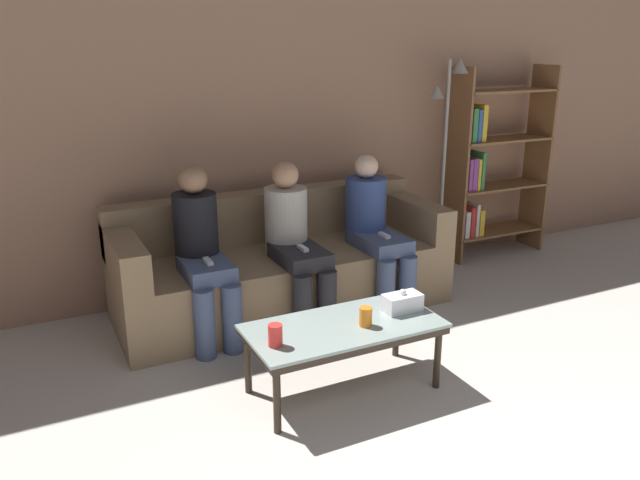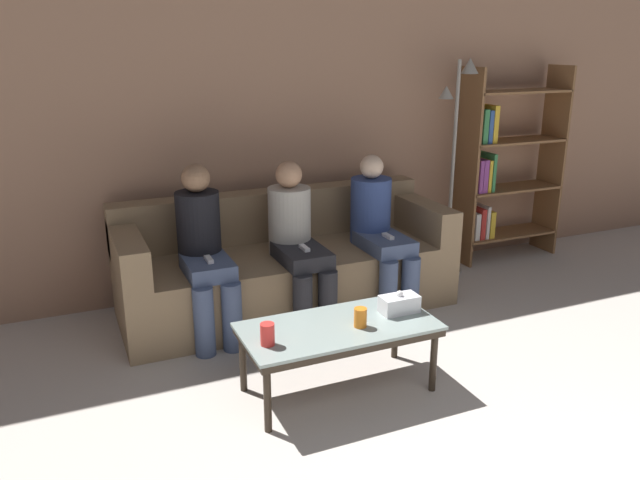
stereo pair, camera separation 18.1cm
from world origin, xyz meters
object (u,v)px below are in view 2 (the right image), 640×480
at_px(cup_near_left, 360,317).
at_px(seated_person_mid_left, 297,239).
at_px(tissue_box, 399,304).
at_px(coffee_table, 338,332).
at_px(bookshelf, 499,169).
at_px(standing_lamp, 455,145).
at_px(seated_person_left_end, 204,248).
at_px(couch, 285,267).
at_px(cup_near_right, 267,334).
at_px(seated_person_mid_right, 379,228).

relative_size(cup_near_left, seated_person_mid_left, 0.10).
distance_m(tissue_box, seated_person_mid_left, 1.02).
distance_m(coffee_table, bookshelf, 2.76).
relative_size(coffee_table, tissue_box, 4.92).
bearing_deg(standing_lamp, seated_person_mid_left, -166.21).
height_order(cup_near_left, seated_person_left_end, seated_person_left_end).
xyz_separation_m(couch, cup_near_left, (-0.05, -1.30, 0.15)).
height_order(cup_near_right, tissue_box, tissue_box).
relative_size(cup_near_right, standing_lamp, 0.07).
distance_m(coffee_table, tissue_box, 0.40).
bearing_deg(seated_person_left_end, seated_person_mid_left, -1.37).
bearing_deg(seated_person_mid_right, couch, 160.37).
relative_size(standing_lamp, seated_person_left_end, 1.55).
bearing_deg(bookshelf, seated_person_mid_right, -160.72).
distance_m(cup_near_left, bookshelf, 2.71).
xyz_separation_m(cup_near_left, tissue_box, (0.29, 0.08, -0.00)).
xyz_separation_m(couch, cup_near_right, (-0.58, -1.30, 0.15)).
height_order(coffee_table, seated_person_mid_right, seated_person_mid_right).
relative_size(cup_near_right, seated_person_mid_left, 0.11).
bearing_deg(tissue_box, standing_lamp, 46.40).
relative_size(tissue_box, seated_person_mid_right, 0.20).
bearing_deg(standing_lamp, bookshelf, 13.68).
bearing_deg(coffee_table, tissue_box, 2.19).
bearing_deg(tissue_box, seated_person_mid_right, 67.99).
bearing_deg(seated_person_left_end, seated_person_mid_right, -0.57).
bearing_deg(couch, bookshelf, 7.72).
xyz_separation_m(tissue_box, seated_person_mid_left, (-0.25, 0.98, 0.13)).
relative_size(bookshelf, seated_person_left_end, 1.48).
bearing_deg(seated_person_mid_right, seated_person_mid_left, -179.77).
distance_m(cup_near_right, seated_person_mid_right, 1.63).
relative_size(coffee_table, cup_near_right, 9.16).
bearing_deg(seated_person_left_end, bookshelf, 10.34).
distance_m(coffee_table, standing_lamp, 2.29).
distance_m(coffee_table, seated_person_mid_left, 1.03).
relative_size(cup_near_left, seated_person_mid_right, 0.10).
bearing_deg(seated_person_mid_left, couch, 90.00).
bearing_deg(cup_near_left, coffee_table, 145.96).
relative_size(cup_near_right, tissue_box, 0.54).
distance_m(couch, tissue_box, 1.25).
distance_m(tissue_box, seated_person_mid_right, 1.07).
bearing_deg(bookshelf, seated_person_left_end, -169.66).
bearing_deg(couch, seated_person_mid_left, -90.00).
bearing_deg(standing_lamp, seated_person_mid_right, -157.27).
relative_size(couch, coffee_table, 2.21).
bearing_deg(seated_person_mid_left, cup_near_right, -118.54).
bearing_deg(tissue_box, seated_person_mid_left, 104.07).
xyz_separation_m(tissue_box, seated_person_left_end, (-0.89, 1.00, 0.15)).
distance_m(couch, bookshelf, 2.20).
distance_m(standing_lamp, seated_person_mid_left, 1.66).
bearing_deg(standing_lamp, coffee_table, -140.80).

